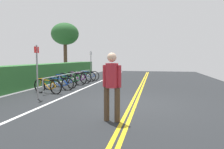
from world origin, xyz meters
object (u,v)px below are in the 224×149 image
Objects in this scene: bicycle_1 at (58,84)px; bicycle_5 at (83,77)px; sign_post_near at (37,67)px; pedestrian at (112,82)px; bicycle_2 at (65,81)px; bicycle_4 at (78,78)px; sign_post_far at (91,62)px; bike_rack at (72,76)px; tree_mid at (65,34)px; bicycle_3 at (72,79)px; bicycle_6 at (88,76)px; bicycle_0 at (48,86)px.

bicycle_5 is at bearing 0.00° from bicycle_1.
pedestrian is at bearing -123.50° from sign_post_near.
bicycle_2 is at bearing 34.18° from pedestrian.
sign_post_near reaches higher than bicycle_4.
sign_post_far reaches higher than pedestrian.
bicycle_5 is (3.75, 0.00, 0.02)m from bicycle_1.
bike_rack is 1.86m from bicycle_1.
bicycle_4 is (2.81, -0.01, 0.04)m from bicycle_1.
bicycle_4 is (1.92, -0.05, 0.02)m from bicycle_2.
sign_post_far reaches higher than bicycle_4.
bicycle_1 is at bearing 6.60° from sign_post_near.
tree_mid is at bearing 27.84° from pedestrian.
bicycle_3 is 0.35× the size of tree_mid.
bicycle_3 is 1.01× the size of pedestrian.
bicycle_6 is 7.12m from sign_post_near.
tree_mid reaches higher than bicycle_6.
tree_mid is (8.84, 3.84, 3.55)m from bicycle_2.
tree_mid is (14.33, 7.57, 2.89)m from pedestrian.
bicycle_0 is at bearing 179.57° from bicycle_5.
bicycle_5 is at bearing 0.40° from bicycle_4.
bicycle_4 reaches higher than bicycle_1.
sign_post_near is (-4.18, -0.27, 0.71)m from bike_rack.
sign_post_near is at bearing -178.06° from bicycle_6.
bicycle_2 reaches higher than bicycle_1.
bicycle_3 is at bearing 4.13° from sign_post_near.
bicycle_1 is 0.99× the size of bicycle_5.
bike_rack is 7.43m from pedestrian.
sign_post_near reaches higher than bicycle_3.
sign_post_near is 0.98× the size of sign_post_far.
bicycle_2 is 0.77× the size of sign_post_far.
bicycle_3 is 1.03× the size of bicycle_5.
bicycle_3 is 1.01× the size of bicycle_6.
sign_post_near is at bearing -176.33° from bike_rack.
bicycle_4 is 1.01× the size of pedestrian.
bicycle_1 is 6.00m from sign_post_far.
sign_post_near reaches higher than bicycle_2.
bicycle_5 reaches higher than bicycle_6.
sign_post_far is (5.92, 0.09, 0.97)m from bicycle_1.
tree_mid is (3.81, 3.79, 2.60)m from sign_post_far.
bicycle_4 reaches higher than bicycle_6.
bicycle_4 is (3.80, -0.04, 0.04)m from bicycle_0.
bicycle_0 reaches higher than bicycle_1.
bicycle_0 is at bearing 177.94° from bicycle_1.
bicycle_2 is 0.95× the size of pedestrian.
bicycle_1 is 1.03× the size of bicycle_2.
bicycle_1 is 0.79× the size of sign_post_far.
bicycle_0 is at bearing 179.36° from bicycle_4.
bicycle_1 is at bearing 179.87° from bicycle_4.
sign_post_near reaches higher than bicycle_6.
bicycle_4 is (0.93, -0.04, -0.00)m from bicycle_3.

